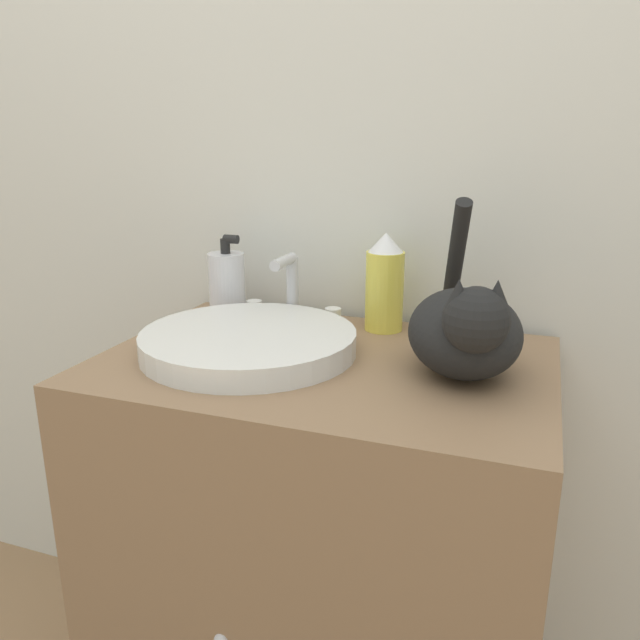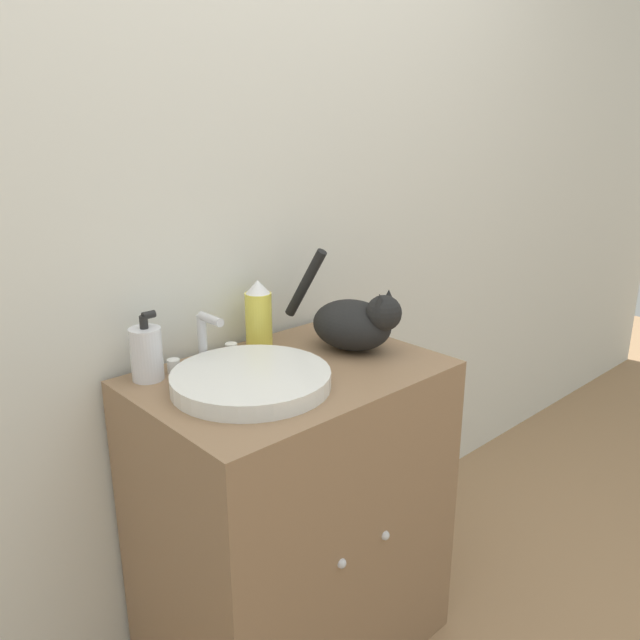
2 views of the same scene
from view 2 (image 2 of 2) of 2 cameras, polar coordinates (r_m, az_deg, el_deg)
The scene contains 7 objects.
wall_back at distance 1.68m, azimuth -9.67°, elevation 11.57°, with size 6.00×0.05×2.50m.
vanity_cabinet at distance 1.74m, azimuth -2.46°, elevation -17.47°, with size 0.75×0.53×0.83m.
sink_basin at distance 1.45m, azimuth -6.32°, elevation -5.43°, with size 0.37×0.37×0.04m.
faucet at distance 1.58m, azimuth -10.50°, elevation -2.05°, with size 0.20×0.10×0.14m.
cat at distance 1.67m, azimuth 3.23°, elevation -0.17°, with size 0.22×0.36×0.26m.
soap_bottle at distance 1.53m, azimuth -15.58°, elevation -2.92°, with size 0.08×0.08×0.17m.
spray_bottle at distance 1.69m, azimuth -5.64°, elevation 0.48°, with size 0.07×0.07×0.19m.
Camera 2 is at (-0.92, -0.84, 1.42)m, focal length 35.00 mm.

